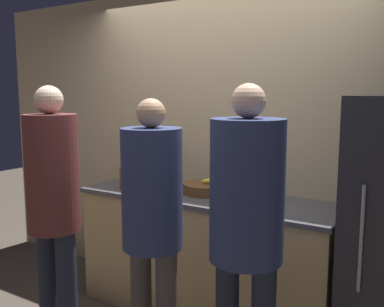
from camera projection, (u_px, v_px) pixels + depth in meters
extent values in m
cube|color=#D6BC8C|center=(227.00, 146.00, 3.51)|extent=(5.20, 0.06, 2.60)
cube|color=tan|center=(207.00, 257.00, 3.35)|extent=(2.01, 0.64, 0.92)
cube|color=#4C4C51|center=(207.00, 197.00, 3.29)|extent=(2.04, 0.67, 0.03)
cylinder|color=#99999E|center=(361.00, 239.00, 2.32)|extent=(0.02, 0.02, 0.60)
cylinder|color=#232838|center=(48.00, 289.00, 2.87)|extent=(0.13, 0.13, 0.85)
cylinder|color=#232838|center=(67.00, 296.00, 2.78)|extent=(0.13, 0.13, 0.85)
cylinder|color=brown|center=(52.00, 173.00, 2.71)|extent=(0.33, 0.33, 0.75)
sphere|color=beige|center=(49.00, 100.00, 2.65)|extent=(0.18, 0.18, 0.18)
cylinder|color=#4C4742|center=(141.00, 307.00, 2.67)|extent=(0.13, 0.13, 0.82)
cylinder|color=navy|center=(152.00, 189.00, 2.51)|extent=(0.36, 0.36, 0.72)
sphere|color=tan|center=(151.00, 113.00, 2.45)|extent=(0.17, 0.17, 0.17)
cylinder|color=navy|center=(247.00, 191.00, 2.22)|extent=(0.39, 0.39, 0.75)
sphere|color=#DBAD89|center=(249.00, 101.00, 2.16)|extent=(0.18, 0.18, 0.18)
cylinder|color=brown|center=(206.00, 188.00, 3.34)|extent=(0.36, 0.36, 0.08)
ellipsoid|color=yellow|center=(211.00, 181.00, 3.31)|extent=(0.15, 0.12, 0.04)
cylinder|color=silver|center=(130.00, 173.00, 3.80)|extent=(0.11, 0.11, 0.15)
cylinder|color=#99754C|center=(129.00, 162.00, 3.79)|extent=(0.01, 0.05, 0.22)
cylinder|color=#99754C|center=(132.00, 162.00, 3.78)|extent=(0.03, 0.04, 0.22)
cylinder|color=#99754C|center=(129.00, 162.00, 3.77)|extent=(0.05, 0.01, 0.22)
cylinder|color=silver|center=(164.00, 181.00, 3.45)|extent=(0.06, 0.06, 0.14)
cylinder|color=silver|center=(164.00, 170.00, 3.44)|extent=(0.03, 0.03, 0.05)
cylinder|color=black|center=(164.00, 166.00, 3.43)|extent=(0.03, 0.03, 0.02)
cylinder|color=brown|center=(124.00, 179.00, 3.47)|extent=(0.06, 0.06, 0.18)
cylinder|color=brown|center=(123.00, 165.00, 3.46)|extent=(0.03, 0.03, 0.06)
cylinder|color=black|center=(123.00, 160.00, 3.45)|extent=(0.03, 0.03, 0.02)
cylinder|color=#28282D|center=(261.00, 194.00, 3.16)|extent=(0.07, 0.07, 0.08)
cylinder|color=#3D3D42|center=(151.00, 179.00, 3.63)|extent=(0.13, 0.13, 0.10)
sphere|color=#2D6B33|center=(151.00, 165.00, 3.61)|extent=(0.16, 0.16, 0.16)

